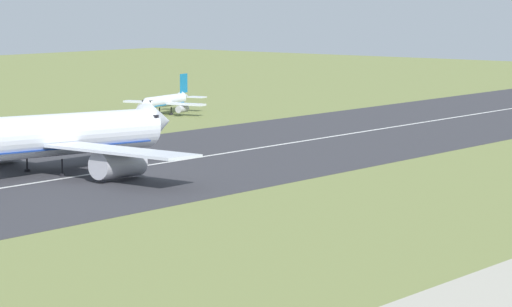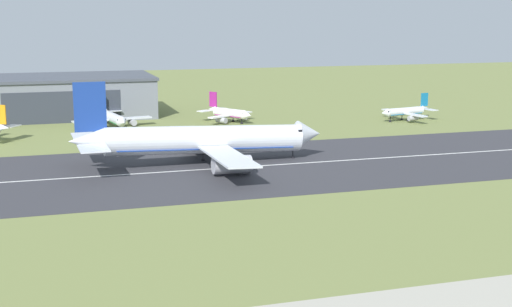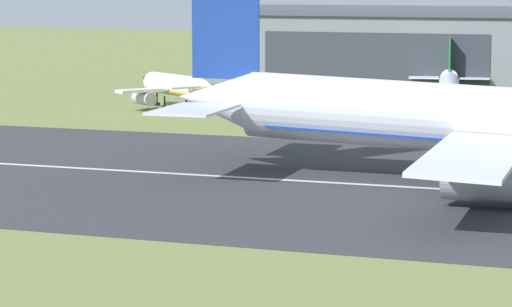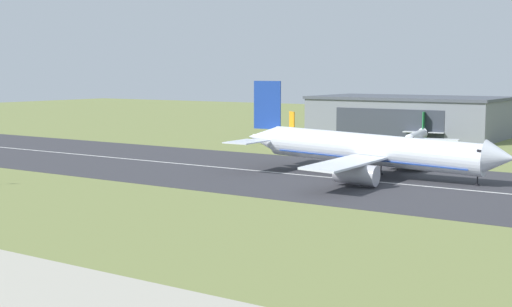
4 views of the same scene
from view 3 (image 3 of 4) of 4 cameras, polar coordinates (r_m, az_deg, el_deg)
The scene contains 6 objects.
runway_strip at distance 112.35m, azimuth -1.94°, elevation -1.08°, with size 437.06×54.32×0.06m, color #333338.
runway_centreline at distance 112.35m, azimuth -1.94°, elevation -1.06°, with size 393.36×0.70×0.01m, color silver.
hangar_building at distance 203.74m, azimuth 6.72°, elevation 4.97°, with size 60.04×34.89×13.19m.
airplane_landing at distance 110.82m, azimuth 10.56°, elevation 1.46°, with size 57.63×53.27×19.16m.
airplane_parked_west at distance 170.01m, azimuth -3.80°, elevation 3.20°, with size 18.75×18.08×9.88m.
airplane_parked_centre at distance 173.47m, azimuth 9.07°, elevation 3.06°, with size 23.89×25.78×9.36m.
Camera 3 is at (39.94, 4.76, 18.42)m, focal length 85.00 mm.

